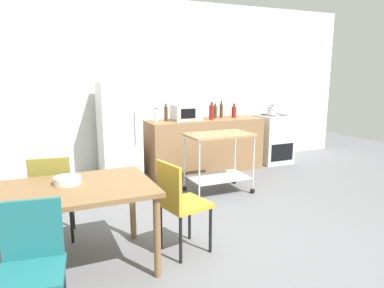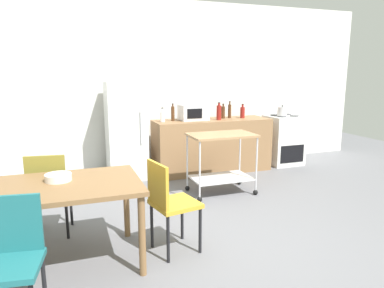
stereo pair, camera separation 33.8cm
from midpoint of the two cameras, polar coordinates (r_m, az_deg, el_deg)
name	(u,v)px [view 1 (the left image)]	position (r m, az deg, el deg)	size (l,w,h in m)	color
ground_plane	(238,244)	(3.69, 4.71, -15.81)	(12.00, 12.00, 0.00)	slate
back_wall	(143,86)	(6.28, -9.46, 9.12)	(8.40, 0.12, 2.90)	silver
kitchen_counter	(205,145)	(6.13, 0.46, -0.19)	(2.00, 0.64, 0.90)	olive
dining_table	(62,198)	(3.21, -23.08, -7.99)	(1.50, 0.90, 0.75)	brown
chair_mustard	(180,201)	(3.34, -4.96, -9.09)	(0.47, 0.47, 0.89)	gold
chair_olive	(52,192)	(3.88, -23.93, -7.09)	(0.45, 0.45, 0.89)	olive
chair_teal	(31,262)	(2.62, -27.97, -16.52)	(0.45, 0.45, 0.89)	#1E666B
stove_oven	(273,139)	(6.87, 11.46, 0.85)	(0.60, 0.61, 0.92)	white
refrigerator	(119,131)	(5.73, -13.27, 1.98)	(0.60, 0.63, 1.55)	white
kitchen_cart	(219,153)	(4.99, 2.37, -1.47)	(0.91, 0.57, 0.85)	#A37A51
bottle_soy_sauce	(156,117)	(5.74, -7.48, 4.36)	(0.07, 0.07, 0.23)	silver
bottle_hot_sauce	(166,113)	(5.85, -5.86, 4.89)	(0.06, 0.06, 0.29)	#4C2D19
microwave	(186,112)	(5.95, -2.55, 5.09)	(0.46, 0.35, 0.26)	silver
bottle_soda	(212,112)	(6.01, 1.55, 5.14)	(0.08, 0.08, 0.29)	maroon
bottle_wine	(215,112)	(6.22, 2.17, 5.18)	(0.06, 0.06, 0.26)	#4C2D19
bottle_olive_oil	(221,111)	(6.29, 3.18, 5.38)	(0.06, 0.06, 0.29)	#4C2D19
bottle_sesame_oil	(234,112)	(6.33, 5.22, 5.18)	(0.08, 0.08, 0.25)	maroon
fruit_bowl	(67,180)	(3.28, -22.21, -5.45)	(0.23, 0.23, 0.06)	white
kettle	(272,111)	(6.64, 11.30, 5.29)	(0.24, 0.17, 0.19)	silver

